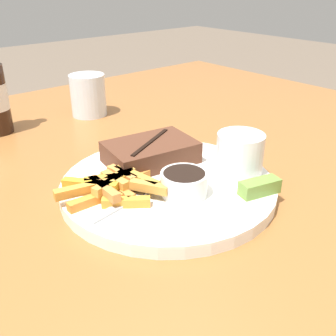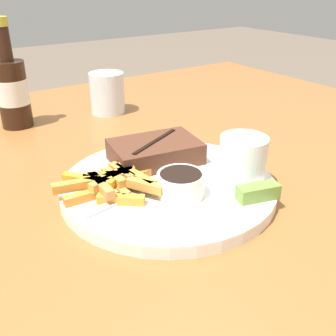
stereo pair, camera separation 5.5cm
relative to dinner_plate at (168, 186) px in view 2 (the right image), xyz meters
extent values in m
cube|color=#935B2D|center=(0.00, 0.00, -0.03)|extent=(1.40, 1.29, 0.04)
cylinder|color=#935B2D|center=(0.64, 0.59, -0.40)|extent=(0.06, 0.06, 0.70)
cylinder|color=white|center=(0.00, 0.00, 0.00)|extent=(0.31, 0.31, 0.01)
cylinder|color=white|center=(0.00, 0.00, 0.01)|extent=(0.31, 0.31, 0.00)
cube|color=#512D1E|center=(0.02, 0.06, 0.03)|extent=(0.15, 0.11, 0.03)
cube|color=black|center=(0.02, 0.06, 0.04)|extent=(0.11, 0.05, 0.00)
cube|color=orange|center=(-0.09, -0.02, 0.02)|extent=(0.06, 0.05, 0.01)
cube|color=gold|center=(-0.07, 0.02, 0.03)|extent=(0.01, 0.05, 0.01)
cube|color=orange|center=(-0.13, 0.02, 0.02)|extent=(0.05, 0.01, 0.01)
cube|color=gold|center=(-0.07, 0.03, 0.03)|extent=(0.06, 0.02, 0.01)
cube|color=#C58B3B|center=(-0.05, -0.02, 0.03)|extent=(0.04, 0.05, 0.01)
cube|color=gold|center=(-0.11, 0.03, 0.03)|extent=(0.05, 0.07, 0.01)
cube|color=gold|center=(-0.13, 0.03, 0.03)|extent=(0.06, 0.03, 0.01)
cube|color=gold|center=(-0.09, 0.02, 0.02)|extent=(0.01, 0.05, 0.01)
cube|color=#C67B3A|center=(-0.10, 0.01, 0.03)|extent=(0.01, 0.07, 0.01)
cube|color=#C0802B|center=(-0.04, 0.01, 0.02)|extent=(0.01, 0.06, 0.01)
cube|color=orange|center=(-0.08, 0.02, 0.02)|extent=(0.01, 0.08, 0.01)
cube|color=orange|center=(-0.05, 0.02, 0.02)|extent=(0.07, 0.02, 0.01)
cube|color=gold|center=(-0.05, 0.01, 0.03)|extent=(0.02, 0.08, 0.01)
cube|color=gold|center=(-0.08, 0.02, 0.03)|extent=(0.08, 0.03, 0.01)
cube|color=#D6823D|center=(-0.06, 0.03, 0.03)|extent=(0.02, 0.05, 0.01)
cube|color=gold|center=(-0.08, 0.03, 0.03)|extent=(0.06, 0.04, 0.01)
cylinder|color=white|center=(0.10, -0.05, 0.04)|extent=(0.07, 0.07, 0.06)
cylinder|color=beige|center=(0.10, -0.05, 0.06)|extent=(0.06, 0.06, 0.01)
cylinder|color=silver|center=(-0.01, -0.04, 0.02)|extent=(0.06, 0.06, 0.03)
cylinder|color=black|center=(-0.01, -0.04, 0.04)|extent=(0.06, 0.06, 0.01)
cube|color=olive|center=(0.07, -0.11, 0.02)|extent=(0.06, 0.04, 0.02)
cube|color=#B7B7BC|center=(-0.09, -0.01, 0.01)|extent=(0.10, 0.03, 0.00)
cube|color=#B7B7BC|center=(-0.02, -0.01, 0.01)|extent=(0.03, 0.01, 0.00)
cube|color=#B7B7BC|center=(-0.02, 0.00, 0.01)|extent=(0.03, 0.01, 0.00)
cube|color=#B7B7BC|center=(-0.02, 0.00, 0.01)|extent=(0.03, 0.01, 0.00)
cylinder|color=black|center=(-0.10, 0.40, 0.06)|extent=(0.06, 0.06, 0.13)
cylinder|color=silver|center=(-0.10, 0.40, 0.06)|extent=(0.06, 0.06, 0.05)
cylinder|color=black|center=(-0.10, 0.40, 0.15)|extent=(0.03, 0.03, 0.06)
cylinder|color=gold|center=(-0.10, 0.40, 0.20)|extent=(0.03, 0.03, 0.02)
cylinder|color=silver|center=(0.09, 0.37, 0.04)|extent=(0.08, 0.08, 0.09)
camera|label=1|loc=(-0.32, -0.37, 0.28)|focal=42.00mm
camera|label=2|loc=(-0.28, -0.41, 0.28)|focal=42.00mm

